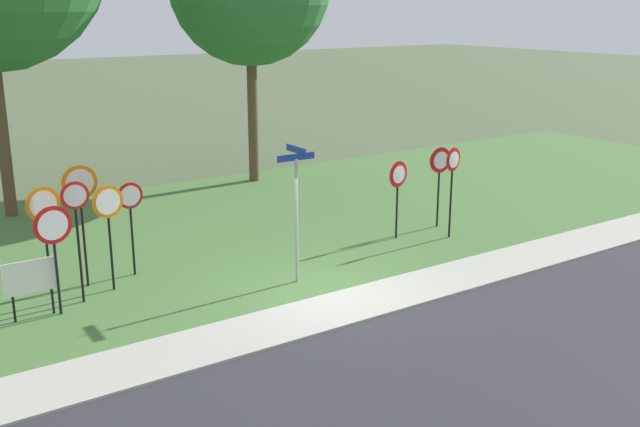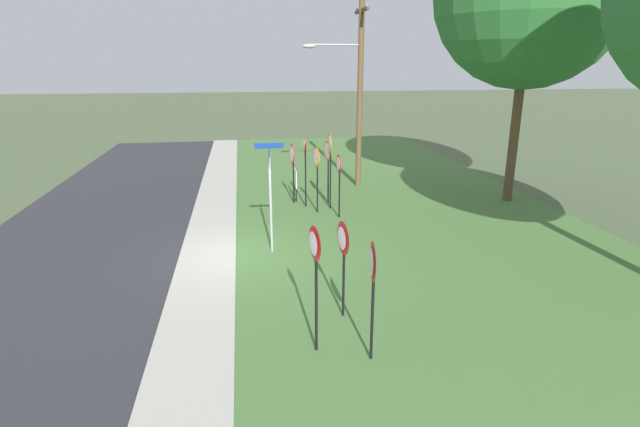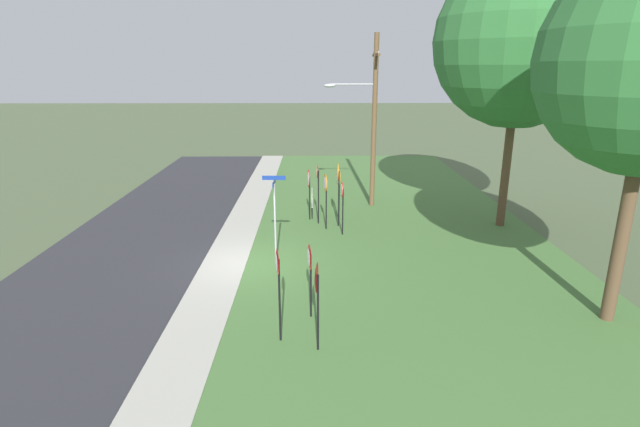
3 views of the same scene
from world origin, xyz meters
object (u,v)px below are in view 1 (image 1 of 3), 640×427
(yield_sign_near_right, at_px, (398,182))
(stop_sign_far_left, at_px, (81,198))
(stop_sign_near_left, at_px, (131,210))
(yield_sign_near_left, at_px, (453,171))
(yield_sign_far_left, at_px, (440,168))
(stop_sign_near_right, at_px, (77,218))
(stop_sign_far_center, at_px, (109,215))
(notice_board, at_px, (31,280))
(stop_sign_center_tall, at_px, (54,236))
(street_name_post, at_px, (296,203))
(stop_sign_far_right, at_px, (44,216))

(yield_sign_near_right, bearing_deg, stop_sign_far_left, 162.75)
(stop_sign_near_left, xyz_separation_m, yield_sign_near_left, (8.29, -2.08, 0.26))
(stop_sign_near_left, bearing_deg, stop_sign_far_left, -176.34)
(yield_sign_near_left, bearing_deg, yield_sign_far_left, 53.72)
(stop_sign_near_right, relative_size, stop_sign_far_center, 1.11)
(yield_sign_far_left, xyz_separation_m, notice_board, (-11.39, -0.15, -0.91))
(stop_sign_near_left, bearing_deg, stop_sign_far_center, -140.15)
(stop_sign_near_left, distance_m, yield_sign_near_right, 7.16)
(stop_sign_near_right, xyz_separation_m, yield_sign_near_right, (8.58, -0.30, -0.30))
(yield_sign_near_right, bearing_deg, yield_sign_far_left, -2.84)
(stop_sign_near_left, distance_m, stop_sign_center_tall, 2.56)
(stop_sign_far_left, xyz_separation_m, notice_board, (-1.48, -1.14, -1.25))
(stop_sign_near_left, height_order, yield_sign_near_right, stop_sign_near_left)
(stop_sign_near_left, relative_size, stop_sign_center_tall, 0.97)
(stop_sign_near_right, height_order, yield_sign_near_left, stop_sign_near_right)
(stop_sign_near_right, relative_size, notice_board, 2.15)
(yield_sign_near_right, distance_m, street_name_post, 4.29)
(stop_sign_far_left, relative_size, yield_sign_near_right, 1.31)
(yield_sign_far_left, xyz_separation_m, street_name_post, (-5.79, -1.44, 0.15))
(stop_sign_center_tall, distance_m, yield_sign_far_left, 10.89)
(stop_sign_near_left, bearing_deg, stop_sign_near_right, -149.14)
(yield_sign_near_left, bearing_deg, notice_board, 164.45)
(stop_sign_far_center, relative_size, stop_sign_far_right, 1.00)
(stop_sign_far_right, xyz_separation_m, stop_sign_center_tall, (-0.17, -1.34, -0.08))
(stop_sign_far_center, distance_m, stop_sign_far_right, 1.37)
(stop_sign_near_right, bearing_deg, stop_sign_far_center, 25.42)
(stop_sign_far_right, bearing_deg, yield_sign_near_right, -16.74)
(stop_sign_near_right, height_order, street_name_post, street_name_post)
(stop_sign_center_tall, xyz_separation_m, yield_sign_near_right, (9.18, 0.10, -0.10))
(stop_sign_far_right, bearing_deg, notice_board, -128.10)
(yield_sign_far_left, bearing_deg, stop_sign_far_center, -176.25)
(stop_sign_far_left, xyz_separation_m, stop_sign_far_center, (0.41, -0.56, -0.31))
(stop_sign_near_right, height_order, yield_sign_far_left, stop_sign_near_right)
(stop_sign_near_left, bearing_deg, stop_sign_far_right, 179.65)
(stop_sign_center_tall, xyz_separation_m, notice_board, (-0.50, 0.14, -0.87))
(street_name_post, bearing_deg, stop_sign_center_tall, 168.83)
(stop_sign_near_right, bearing_deg, stop_sign_near_left, 36.07)
(stop_sign_far_left, bearing_deg, notice_board, -140.58)
(street_name_post, bearing_deg, stop_sign_far_center, 154.65)
(street_name_post, xyz_separation_m, notice_board, (-5.59, 1.30, -1.05))
(stop_sign_far_right, height_order, stop_sign_center_tall, stop_sign_far_right)
(stop_sign_near_right, bearing_deg, notice_board, -163.45)
(stop_sign_near_left, relative_size, stop_sign_far_right, 0.93)
(stop_sign_near_left, relative_size, street_name_post, 0.71)
(stop_sign_center_tall, height_order, yield_sign_near_right, stop_sign_center_tall)
(stop_sign_near_right, bearing_deg, yield_sign_far_left, 2.45)
(stop_sign_far_center, height_order, yield_sign_near_left, yield_sign_near_left)
(street_name_post, bearing_deg, stop_sign_far_right, 154.70)
(stop_sign_center_tall, bearing_deg, yield_sign_far_left, -4.18)
(stop_sign_center_tall, relative_size, street_name_post, 0.73)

